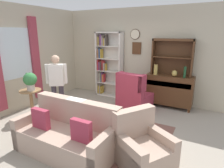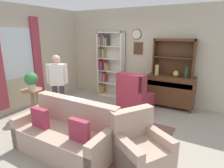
# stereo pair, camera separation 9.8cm
# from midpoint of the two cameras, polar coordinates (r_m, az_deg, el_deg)

# --- Properties ---
(ground_plane) EXTENTS (5.40, 4.60, 0.02)m
(ground_plane) POSITION_cam_midpoint_polar(r_m,az_deg,el_deg) (4.57, -1.75, -12.12)
(ground_plane) COLOR #9E9384
(wall_back) EXTENTS (5.00, 0.09, 2.80)m
(wall_back) POSITION_cam_midpoint_polar(r_m,az_deg,el_deg) (6.02, 8.85, 8.52)
(wall_back) COLOR #BCB299
(wall_back) RESTS_ON ground_plane
(wall_left) EXTENTS (0.16, 4.20, 2.80)m
(wall_left) POSITION_cam_midpoint_polar(r_m,az_deg,el_deg) (5.81, -24.02, 7.11)
(wall_left) COLOR #BCB299
(wall_left) RESTS_ON ground_plane
(area_rug) EXTENTS (2.60, 1.90, 0.01)m
(area_rug) POSITION_cam_midpoint_polar(r_m,az_deg,el_deg) (4.24, -1.55, -14.18)
(area_rug) COLOR brown
(area_rug) RESTS_ON ground_plane
(bookshelf) EXTENTS (0.90, 0.30, 2.10)m
(bookshelf) POSITION_cam_midpoint_polar(r_m,az_deg,el_deg) (6.33, -0.57, 5.93)
(bookshelf) COLOR silver
(bookshelf) RESTS_ON ground_plane
(sideboard) EXTENTS (1.30, 0.45, 0.92)m
(sideboard) POSITION_cam_midpoint_polar(r_m,az_deg,el_deg) (5.65, 17.41, -1.71)
(sideboard) COLOR #4C2D19
(sideboard) RESTS_ON ground_plane
(sideboard_hutch) EXTENTS (1.10, 0.26, 1.00)m
(sideboard_hutch) POSITION_cam_midpoint_polar(r_m,az_deg,el_deg) (5.56, 18.52, 9.00)
(sideboard_hutch) COLOR #4C2D19
(sideboard_hutch) RESTS_ON sideboard
(vase_tall) EXTENTS (0.11, 0.11, 0.29)m
(vase_tall) POSITION_cam_midpoint_polar(r_m,az_deg,el_deg) (5.54, 13.74, 4.13)
(vase_tall) COLOR tan
(vase_tall) RESTS_ON sideboard
(vase_round) EXTENTS (0.15, 0.15, 0.17)m
(vase_round) POSITION_cam_midpoint_polar(r_m,az_deg,el_deg) (5.44, 18.99, 2.92)
(vase_round) COLOR tan
(vase_round) RESTS_ON sideboard
(bottle_wine) EXTENTS (0.07, 0.07, 0.30)m
(bottle_wine) POSITION_cam_midpoint_polar(r_m,az_deg,el_deg) (5.37, 21.72, 3.23)
(bottle_wine) COLOR #194223
(bottle_wine) RESTS_ON sideboard
(couch_floral) EXTENTS (1.81, 0.87, 0.90)m
(couch_floral) POSITION_cam_midpoint_polar(r_m,az_deg,el_deg) (3.63, -12.62, -14.47)
(couch_floral) COLOR tan
(couch_floral) RESTS_ON ground_plane
(armchair_floral) EXTENTS (1.06, 1.05, 0.88)m
(armchair_floral) POSITION_cam_midpoint_polar(r_m,az_deg,el_deg) (3.25, 9.36, -18.56)
(armchair_floral) COLOR tan
(armchair_floral) RESTS_ON ground_plane
(wingback_chair) EXTENTS (0.88, 0.90, 1.05)m
(wingback_chair) POSITION_cam_midpoint_polar(r_m,az_deg,el_deg) (5.30, 7.15, -3.66)
(wingback_chair) COLOR #A33347
(wingback_chair) RESTS_ON ground_plane
(plant_stand) EXTENTS (0.52, 0.52, 0.70)m
(plant_stand) POSITION_cam_midpoint_polar(r_m,az_deg,el_deg) (5.26, -22.13, -4.31)
(plant_stand) COLOR #997047
(plant_stand) RESTS_ON ground_plane
(potted_plant_large) EXTENTS (0.32, 0.32, 0.44)m
(potted_plant_large) POSITION_cam_midpoint_polar(r_m,az_deg,el_deg) (5.08, -22.45, 1.19)
(potted_plant_large) COLOR beige
(potted_plant_large) RESTS_ON plant_stand
(person_reading) EXTENTS (0.48, 0.36, 1.56)m
(person_reading) POSITION_cam_midpoint_polar(r_m,az_deg,el_deg) (4.90, -15.36, 0.74)
(person_reading) COLOR #38333D
(person_reading) RESTS_ON ground_plane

